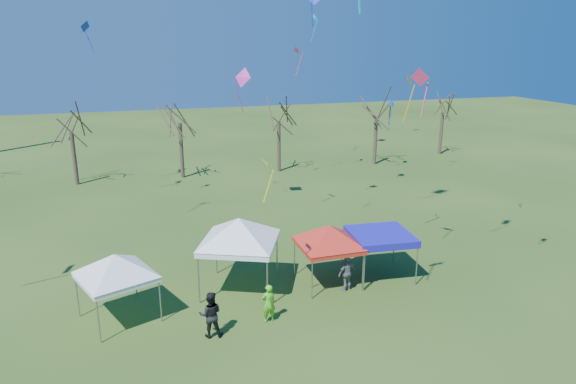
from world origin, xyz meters
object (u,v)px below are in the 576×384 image
person_grey (347,273)px  person_green (269,303)px  tree_1 (69,113)px  tree_5 (444,97)px  tree_2 (179,103)px  tree_3 (279,102)px  tent_red (329,229)px  tree_4 (377,99)px  tent_blue (381,236)px  tent_white_west (114,259)px  person_dark (211,314)px  tent_white_mid (239,223)px

person_grey → person_green: (-4.18, -1.59, -0.06)m
tree_1 → tree_5: (34.49, 1.42, -0.06)m
tree_2 → tree_3: tree_2 is taller
tent_red → tree_4: bearing=58.7°
tent_blue → tent_white_west: bearing=-177.4°
tent_blue → tree_2: bearing=108.2°
tent_blue → person_grey: tent_blue is taller
tree_3 → person_dark: size_ratio=4.20×
tent_blue → person_green: tent_blue is taller
tree_1 → tree_4: 26.13m
tent_blue → tree_1: bearing=125.1°
tree_3 → tree_4: tree_3 is taller
tree_2 → tent_white_mid: (0.42, -21.46, -3.01)m
tree_2 → tent_white_west: bearing=-102.3°
tree_1 → person_grey: size_ratio=4.26×
tent_red → tree_3: bearing=80.0°
tree_3 → person_grey: 23.51m
person_dark → person_green: 2.48m
person_dark → tree_3: bearing=-101.2°
person_green → person_grey: bearing=-167.7°
tent_white_west → person_green: size_ratio=2.15×
tent_red → person_grey: size_ratio=2.18×
tree_5 → tent_white_mid: tree_5 is taller
tree_3 → tent_blue: 22.11m
person_dark → person_grey: person_dark is taller
tree_1 → tent_white_mid: 23.59m
tree_5 → tent_white_west: bearing=-141.9°
tree_2 → person_grey: 24.20m
tree_3 → person_green: tree_3 is taller
tree_4 → tree_5: tree_4 is taller
tree_2 → tent_white_mid: bearing=-88.9°
tree_4 → tent_white_west: (-22.67, -22.23, -3.33)m
tent_white_west → tent_blue: 12.24m
tree_4 → tent_white_mid: (-17.30, -21.08, -2.78)m
tent_white_mid → person_green: tent_white_mid is taller
tree_1 → tree_2: 8.42m
tree_1 → tree_4: (26.12, -0.65, 0.27)m
tree_4 → person_green: 29.94m
tree_2 → tree_3: bearing=-2.3°
tree_2 → tree_3: size_ratio=1.03×
tent_blue → person_grey: (-2.14, -0.97, -1.18)m
tree_4 → tree_2: bearing=178.8°
tent_white_mid → person_grey: 5.50m
tent_white_west → tent_blue: (12.21, 0.56, -0.66)m
tent_red → person_dark: tent_red is taller
person_green → tree_5: bearing=-142.2°
tree_4 → person_green: bearing=-124.7°
person_grey → tree_4: bearing=-139.0°
tent_white_mid → tent_red: size_ratio=1.11×
tree_2 → person_dark: tree_2 is taller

